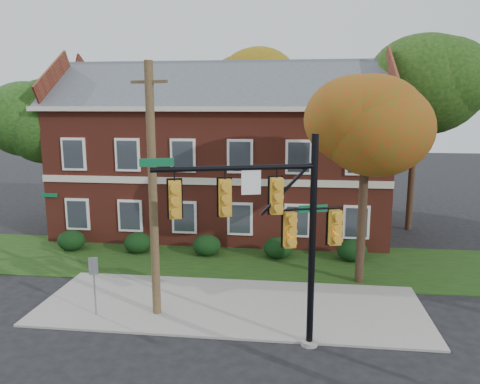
# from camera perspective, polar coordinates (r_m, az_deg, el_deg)

# --- Properties ---
(ground) EXTENTS (120.00, 120.00, 0.00)m
(ground) POSITION_cam_1_polar(r_m,az_deg,el_deg) (16.86, -1.62, -15.15)
(ground) COLOR black
(ground) RESTS_ON ground
(sidewalk) EXTENTS (14.00, 5.00, 0.08)m
(sidewalk) POSITION_cam_1_polar(r_m,az_deg,el_deg) (17.74, -1.13, -13.64)
(sidewalk) COLOR gray
(sidewalk) RESTS_ON ground
(grass_strip) EXTENTS (30.00, 6.00, 0.04)m
(grass_strip) POSITION_cam_1_polar(r_m,az_deg,el_deg) (22.37, 0.68, -8.46)
(grass_strip) COLOR #193811
(grass_strip) RESTS_ON ground
(apartment_building) EXTENTS (18.80, 8.80, 9.74)m
(apartment_building) POSITION_cam_1_polar(r_m,az_deg,el_deg) (27.41, -2.12, 5.71)
(apartment_building) COLOR maroon
(apartment_building) RESTS_ON ground
(hedge_far_left) EXTENTS (1.40, 1.26, 1.05)m
(hedge_far_left) POSITION_cam_1_polar(r_m,az_deg,el_deg) (25.40, -19.86, -5.57)
(hedge_far_left) COLOR black
(hedge_far_left) RESTS_ON ground
(hedge_left) EXTENTS (1.40, 1.26, 1.05)m
(hedge_left) POSITION_cam_1_polar(r_m,az_deg,el_deg) (24.05, -12.35, -6.07)
(hedge_left) COLOR black
(hedge_left) RESTS_ON ground
(hedge_center) EXTENTS (1.40, 1.26, 1.05)m
(hedge_center) POSITION_cam_1_polar(r_m,az_deg,el_deg) (23.16, -4.09, -6.50)
(hedge_center) COLOR black
(hedge_center) RESTS_ON ground
(hedge_right) EXTENTS (1.40, 1.26, 1.05)m
(hedge_right) POSITION_cam_1_polar(r_m,az_deg,el_deg) (22.77, 4.65, -6.81)
(hedge_right) COLOR black
(hedge_right) RESTS_ON ground
(hedge_far_right) EXTENTS (1.40, 1.26, 1.05)m
(hedge_far_right) POSITION_cam_1_polar(r_m,az_deg,el_deg) (22.92, 13.49, -6.96)
(hedge_far_right) COLOR black
(hedge_far_right) RESTS_ON ground
(tree_near_right) EXTENTS (4.50, 4.25, 8.58)m
(tree_near_right) POSITION_cam_1_polar(r_m,az_deg,el_deg) (19.12, 15.92, 8.24)
(tree_near_right) COLOR black
(tree_near_right) RESTS_ON ground
(tree_left_rear) EXTENTS (5.40, 5.10, 8.88)m
(tree_left_rear) POSITION_cam_1_polar(r_m,az_deg,el_deg) (29.41, -21.81, 8.61)
(tree_left_rear) COLOR black
(tree_left_rear) RESTS_ON ground
(tree_right_rear) EXTENTS (6.30, 5.95, 10.62)m
(tree_right_rear) POSITION_cam_1_polar(r_m,az_deg,el_deg) (28.71, 21.53, 11.48)
(tree_right_rear) COLOR black
(tree_right_rear) RESTS_ON ground
(tree_far_rear) EXTENTS (6.84, 6.46, 11.52)m
(tree_far_rear) POSITION_cam_1_polar(r_m,az_deg,el_deg) (34.97, 2.13, 13.09)
(tree_far_rear) COLOR black
(tree_far_rear) RESTS_ON ground
(traffic_signal) EXTENTS (5.62, 1.90, 6.52)m
(traffic_signal) POSITION_cam_1_polar(r_m,az_deg,el_deg) (13.58, 4.20, -3.41)
(traffic_signal) COLOR gray
(traffic_signal) RESTS_ON ground
(utility_pole) EXTENTS (1.33, 0.46, 8.73)m
(utility_pole) POSITION_cam_1_polar(r_m,az_deg,el_deg) (16.03, -10.57, 0.01)
(utility_pole) COLOR #4D3A24
(utility_pole) RESTS_ON ground
(sign_post) EXTENTS (0.31, 0.14, 2.17)m
(sign_post) POSITION_cam_1_polar(r_m,az_deg,el_deg) (17.17, -17.38, -9.84)
(sign_post) COLOR slate
(sign_post) RESTS_ON ground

